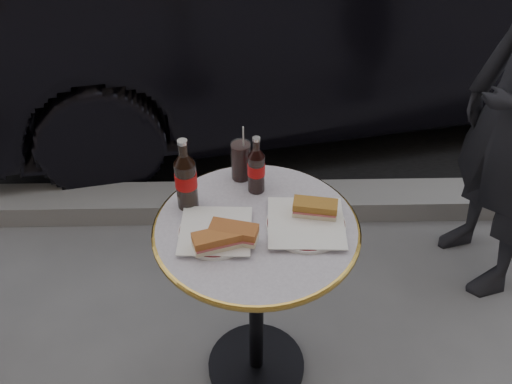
{
  "coord_description": "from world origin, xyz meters",
  "views": [
    {
      "loc": [
        -0.03,
        -1.24,
        1.89
      ],
      "look_at": [
        0.0,
        0.05,
        0.82
      ],
      "focal_mm": 40.0,
      "sensor_mm": 36.0,
      "label": 1
    }
  ],
  "objects_px": {
    "cola_bottle_left": "(185,174)",
    "cola_glass": "(241,161)",
    "plate_right": "(306,225)",
    "plate_left": "(216,232)",
    "bistro_table": "(256,305)",
    "cola_bottle_right": "(256,165)"
  },
  "relations": [
    {
      "from": "cola_bottle_left",
      "to": "cola_glass",
      "type": "distance_m",
      "value": 0.22
    },
    {
      "from": "cola_bottle_left",
      "to": "cola_bottle_right",
      "type": "bearing_deg",
      "value": 18.67
    },
    {
      "from": "cola_glass",
      "to": "plate_left",
      "type": "bearing_deg",
      "value": -105.56
    },
    {
      "from": "cola_bottle_left",
      "to": "bistro_table",
      "type": "bearing_deg",
      "value": -24.9
    },
    {
      "from": "plate_right",
      "to": "bistro_table",
      "type": "bearing_deg",
      "value": 177.27
    },
    {
      "from": "cola_bottle_left",
      "to": "cola_bottle_right",
      "type": "xyz_separation_m",
      "value": [
        0.21,
        0.07,
        -0.02
      ]
    },
    {
      "from": "plate_right",
      "to": "cola_glass",
      "type": "distance_m",
      "value": 0.31
    },
    {
      "from": "plate_right",
      "to": "cola_bottle_left",
      "type": "height_order",
      "value": "cola_bottle_left"
    },
    {
      "from": "plate_right",
      "to": "plate_left",
      "type": "bearing_deg",
      "value": -174.21
    },
    {
      "from": "bistro_table",
      "to": "cola_glass",
      "type": "distance_m",
      "value": 0.49
    },
    {
      "from": "plate_left",
      "to": "cola_bottle_right",
      "type": "relative_size",
      "value": 1.09
    },
    {
      "from": "cola_glass",
      "to": "cola_bottle_left",
      "type": "bearing_deg",
      "value": -139.81
    },
    {
      "from": "bistro_table",
      "to": "plate_right",
      "type": "bearing_deg",
      "value": -2.73
    },
    {
      "from": "bistro_table",
      "to": "cola_bottle_left",
      "type": "distance_m",
      "value": 0.54
    },
    {
      "from": "plate_left",
      "to": "cola_glass",
      "type": "height_order",
      "value": "cola_glass"
    },
    {
      "from": "bistro_table",
      "to": "cola_bottle_right",
      "type": "height_order",
      "value": "cola_bottle_right"
    },
    {
      "from": "plate_left",
      "to": "cola_glass",
      "type": "distance_m",
      "value": 0.29
    },
    {
      "from": "plate_left",
      "to": "cola_bottle_left",
      "type": "relative_size",
      "value": 0.9
    },
    {
      "from": "bistro_table",
      "to": "plate_left",
      "type": "xyz_separation_m",
      "value": [
        -0.12,
        -0.03,
        0.37
      ]
    },
    {
      "from": "bistro_table",
      "to": "cola_bottle_right",
      "type": "bearing_deg",
      "value": 88.84
    },
    {
      "from": "plate_left",
      "to": "plate_right",
      "type": "relative_size",
      "value": 0.92
    },
    {
      "from": "plate_right",
      "to": "cola_glass",
      "type": "height_order",
      "value": "cola_glass"
    }
  ]
}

